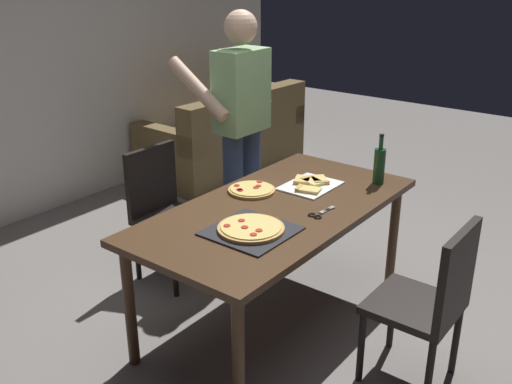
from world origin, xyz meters
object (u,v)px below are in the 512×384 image
Objects in this scene: chair_far_side at (164,205)px; second_pizza_plain at (252,190)px; chair_near_camera at (432,297)px; kitchen_scissors at (319,214)px; dining_table at (277,218)px; couch at (227,142)px; person_serving_pizza at (240,123)px; wine_bottle at (379,165)px; pepperoni_pizza_on_tray at (251,229)px.

second_pizza_plain is at bearing -82.64° from chair_far_side.
kitchen_scissors is at bearing 86.01° from chair_near_camera.
dining_table is 9.00× the size of kitchen_scissors.
chair_far_side reaches higher than kitchen_scissors.
couch is 0.99× the size of person_serving_pizza.
second_pizza_plain is at bearing 70.66° from dining_table.
person_serving_pizza is at bearing 52.46° from dining_table.
chair_far_side is 2.85× the size of wine_bottle.
chair_far_side is 2.18m from couch.
chair_far_side reaches higher than couch.
wine_bottle reaches higher than kitchen_scissors.
dining_table is 4.36× the size of pepperoni_pizza_on_tray.
person_serving_pizza is at bearing 41.72° from pepperoni_pizza_on_tray.
couch is at bearing 43.34° from person_serving_pizza.
person_serving_pizza is 6.18× the size of second_pizza_plain.
chair_far_side is at bearing 90.00° from dining_table.
pepperoni_pizza_on_tray is 0.43m from kitchen_scissors.
person_serving_pizza reaches higher than chair_near_camera.
kitchen_scissors is (0.05, 0.68, 0.24)m from chair_near_camera.
dining_table is 0.28m from second_pizza_plain.
pepperoni_pizza_on_tray is (-2.25, -2.08, 0.46)m from couch.
person_serving_pizza is at bearing -21.90° from chair_far_side.
chair_near_camera is 3.18× the size of second_pizza_plain.
dining_table is 2.77m from couch.
chair_near_camera and chair_far_side have the same top height.
person_serving_pizza is 8.95× the size of kitchen_scissors.
chair_near_camera is 3.49m from couch.
wine_bottle reaches higher than chair_near_camera.
person_serving_pizza is 1.01m from wine_bottle.
wine_bottle is (1.03, -0.19, 0.10)m from pepperoni_pizza_on_tray.
second_pizza_plain reaches higher than kitchen_scissors.
pepperoni_pizza_on_tray is (-0.90, -0.80, -0.23)m from person_serving_pizza.
dining_table is 0.95m from person_serving_pizza.
chair_near_camera is at bearing -93.99° from kitchen_scissors.
kitchen_scissors is at bearing -21.97° from pepperoni_pizza_on_tray.
second_pizza_plain is (-0.59, 0.53, -0.11)m from wine_bottle.
wine_bottle is (0.68, -0.28, 0.19)m from dining_table.
kitchen_scissors is (-0.50, -0.96, -0.24)m from person_serving_pizza.
wine_bottle is at bearing -42.04° from second_pizza_plain.
chair_near_camera is at bearing -90.00° from chair_far_side.
chair_near_camera is at bearing -67.42° from pepperoni_pizza_on_tray.
couch is at bearing 43.80° from second_pizza_plain.
kitchen_scissors is at bearing -79.19° from dining_table.
wine_bottle is (-1.22, -2.27, 0.57)m from couch.
person_serving_pizza is 1.11m from kitchen_scissors.
wine_bottle reaches higher than pepperoni_pizza_on_tray.
chair_near_camera reaches higher than couch.
kitchen_scissors is (0.05, -0.25, 0.08)m from dining_table.
person_serving_pizza is 0.69m from second_pizza_plain.
couch is 2.64m from wine_bottle.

